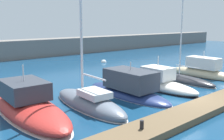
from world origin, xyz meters
name	(u,v)px	position (x,y,z in m)	size (l,w,h in m)	color
ground_plane	(185,102)	(0.00, 0.00, 0.00)	(120.00, 120.00, 0.00)	navy
dock_pier	(208,105)	(0.00, -1.79, 0.20)	(24.04, 2.01, 0.41)	brown
breakwater_seawall	(20,49)	(0.00, 30.23, 1.45)	(108.00, 3.62, 2.89)	slate
motorboat_red_nearest	(27,105)	(-9.46, 5.18, 0.54)	(3.35, 10.05, 3.31)	#B72D28
sailboat_slate_second	(89,101)	(-5.81, 3.67, 0.37)	(2.65, 7.84, 14.89)	slate
motorboat_navy_third	(128,88)	(-1.81, 4.02, 0.53)	(2.80, 8.60, 3.08)	navy
motorboat_ivory_fourth	(158,83)	(1.63, 3.79, 0.50)	(2.45, 7.93, 3.03)	silver
sailboat_charcoal_fifth	(181,79)	(5.42, 4.04, 0.23)	(2.31, 7.55, 12.00)	#2D2D33
motorboat_sand_sixth	(202,71)	(9.16, 3.98, 0.51)	(2.07, 7.56, 3.11)	beige
mooring_buoy_white	(104,62)	(7.30, 18.15, 0.00)	(0.78, 0.78, 0.78)	white
dock_bollard	(142,125)	(-6.54, -1.79, 0.63)	(0.20, 0.20, 0.44)	black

